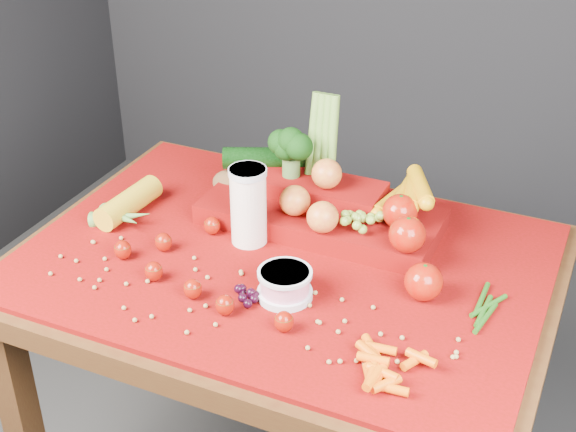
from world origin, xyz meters
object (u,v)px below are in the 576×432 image
at_px(yogurt_bowl, 285,283).
at_px(table, 284,299).
at_px(milk_glass, 248,203).
at_px(produce_mound, 331,203).

bearing_deg(yogurt_bowl, table, 115.22).
bearing_deg(table, milk_glass, 163.66).
height_order(table, produce_mound, produce_mound).
relative_size(milk_glass, produce_mound, 0.29).
height_order(milk_glass, produce_mound, produce_mound).
distance_m(table, yogurt_bowl, 0.20).
xyz_separation_m(milk_glass, yogurt_bowl, (0.15, -0.15, -0.06)).
relative_size(milk_glass, yogurt_bowl, 1.61).
relative_size(table, produce_mound, 1.86).
relative_size(table, yogurt_bowl, 10.26).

